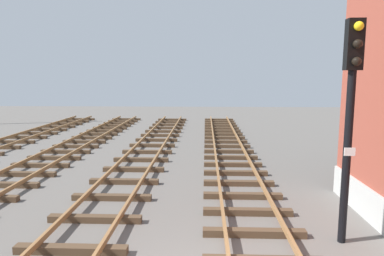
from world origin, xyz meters
The scene contains 1 object.
signal_mast centered at (2.99, 2.47, 3.21)m, with size 0.36×0.40×5.09m.
Camera 1 is at (-0.23, -5.41, 3.85)m, focal length 32.72 mm.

